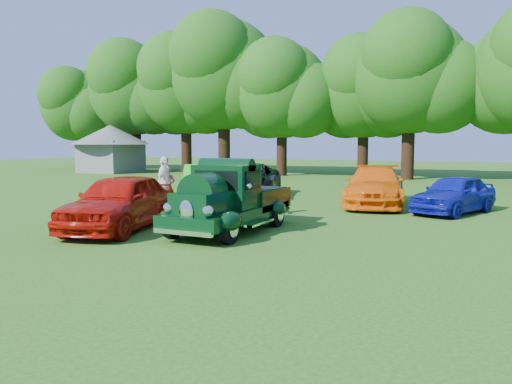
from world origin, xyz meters
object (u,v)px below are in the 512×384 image
at_px(back_car_blue, 454,194).
at_px(gazebo, 111,143).
at_px(red_convertible, 120,202).
at_px(back_car_lime, 200,179).
at_px(spectator_pink, 168,187).
at_px(hero_pickup, 231,202).
at_px(back_car_black, 248,180).
at_px(back_car_orange, 375,186).
at_px(spectator_grey, 253,191).
at_px(spectator_white, 164,183).

relative_size(back_car_blue, gazebo, 0.60).
xyz_separation_m(red_convertible, back_car_blue, (7.97, 7.52, -0.12)).
distance_m(back_car_lime, back_car_blue, 11.48).
bearing_deg(back_car_blue, spectator_pink, -141.72).
bearing_deg(back_car_lime, spectator_pink, -100.96).
bearing_deg(spectator_pink, hero_pickup, -61.21).
distance_m(back_car_black, spectator_pink, 4.72).
height_order(back_car_lime, back_car_black, back_car_black).
bearing_deg(gazebo, back_car_lime, -36.24).
distance_m(red_convertible, back_car_orange, 9.87).
xyz_separation_m(back_car_black, spectator_pink, (-1.00, -4.62, 0.01)).
bearing_deg(spectator_pink, spectator_grey, -33.83).
distance_m(red_convertible, spectator_grey, 4.45).
xyz_separation_m(hero_pickup, back_car_blue, (5.13, 6.40, -0.13)).
distance_m(spectator_grey, gazebo, 27.77).
relative_size(hero_pickup, gazebo, 0.72).
distance_m(spectator_pink, spectator_white, 0.49).
xyz_separation_m(red_convertible, back_car_orange, (5.08, 8.46, -0.02)).
bearing_deg(spectator_pink, spectator_white, -93.32).
bearing_deg(back_car_blue, spectator_grey, -126.99).
height_order(hero_pickup, spectator_white, spectator_white).
bearing_deg(spectator_pink, back_car_black, 53.54).
bearing_deg(spectator_grey, back_car_black, 134.79).
relative_size(hero_pickup, spectator_grey, 2.77).
bearing_deg(gazebo, spectator_white, -43.55).
bearing_deg(spectator_grey, spectator_pink, -173.20).
bearing_deg(hero_pickup, back_car_orange, 73.01).
bearing_deg(back_car_blue, spectator_white, -139.17).
distance_m(spectator_white, gazebo, 24.84).
distance_m(back_car_lime, spectator_white, 5.53).
distance_m(spectator_grey, spectator_white, 3.70).
xyz_separation_m(hero_pickup, back_car_orange, (2.24, 7.33, -0.03)).
bearing_deg(red_convertible, back_car_black, 80.08).
bearing_deg(back_car_lime, red_convertible, -100.05).
bearing_deg(red_convertible, hero_pickup, 7.17).
distance_m(back_car_black, spectator_grey, 5.99).
height_order(back_car_black, spectator_grey, spectator_grey).
height_order(hero_pickup, back_car_orange, hero_pickup).
distance_m(hero_pickup, spectator_grey, 2.88).
relative_size(back_car_orange, spectator_pink, 3.43).
bearing_deg(spectator_pink, back_car_lime, 84.58).
bearing_deg(back_car_lime, gazebo, 114.01).
xyz_separation_m(spectator_pink, gazebo, (-17.81, 16.66, 1.64)).
bearing_deg(red_convertible, back_car_orange, 44.59).
xyz_separation_m(back_car_black, gazebo, (-18.81, 12.05, 1.66)).
xyz_separation_m(back_car_black, back_car_orange, (5.80, -0.72, 0.01)).
bearing_deg(back_car_black, hero_pickup, -83.28).
bearing_deg(spectator_pink, gazebo, 112.70).
xyz_separation_m(hero_pickup, gazebo, (-22.37, 20.10, 1.62)).
xyz_separation_m(red_convertible, back_car_black, (-0.72, 9.18, -0.03)).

